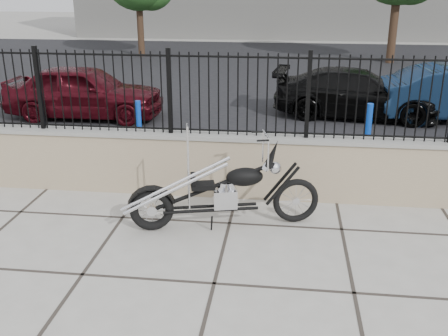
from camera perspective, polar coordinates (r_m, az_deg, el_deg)
ground_plane at (r=5.86m, az=-1.08°, el=-12.47°), size 90.00×90.00×0.00m
parking_lot at (r=17.69m, az=4.67°, el=9.75°), size 30.00×30.00×0.00m
retaining_wall at (r=7.89m, az=1.44°, el=0.27°), size 14.00×0.36×0.96m
iron_fence at (r=7.59m, az=1.51°, el=7.96°), size 14.00×0.08×1.20m
chopper_motorcycle at (r=6.80m, az=-0.31°, el=-0.86°), size 2.44×1.00×1.45m
car_red at (r=12.84m, az=-14.96°, el=8.06°), size 3.68×1.49×1.25m
car_black at (r=12.87m, az=14.29°, el=7.87°), size 4.07×2.03×1.13m
bollard_a at (r=10.55m, az=-9.24°, el=4.91°), size 0.13×0.13×0.88m
bollard_b at (r=9.91m, az=15.37°, el=3.90°), size 0.16×0.16×1.02m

